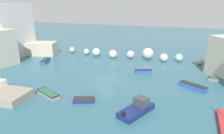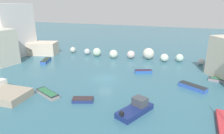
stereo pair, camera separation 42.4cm
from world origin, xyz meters
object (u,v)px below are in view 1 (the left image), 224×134
moored_boat_2 (45,61)px  moored_boat_4 (220,80)px  moored_boat_0 (137,108)px  moored_boat_3 (143,71)px  moored_boat_8 (193,86)px  stone_dock (2,94)px  moored_boat_6 (84,100)px  moored_boat_7 (48,94)px

moored_boat_2 → moored_boat_4: bearing=-108.0°
moored_boat_0 → moored_boat_3: moored_boat_0 is taller
moored_boat_2 → moored_boat_8: bearing=-116.7°
stone_dock → moored_boat_6: size_ratio=2.45×
moored_boat_3 → moored_boat_6: moored_boat_3 is taller
moored_boat_6 → moored_boat_7: moored_boat_7 is taller
moored_boat_0 → moored_boat_6: size_ratio=1.75×
moored_boat_0 → moored_boat_8: (6.88, 9.67, -0.23)m
moored_boat_0 → moored_boat_6: bearing=112.3°
moored_boat_4 → moored_boat_7: bearing=39.8°
moored_boat_3 → moored_boat_4: size_ratio=0.86×
stone_dock → moored_boat_3: (17.20, 16.51, -0.22)m
moored_boat_0 → moored_boat_4: moored_boat_0 is taller
moored_boat_3 → moored_boat_6: size_ratio=1.08×
moored_boat_0 → moored_boat_8: 11.87m
stone_dock → moored_boat_8: (25.74, 11.67, -0.18)m
moored_boat_3 → moored_boat_8: moored_boat_8 is taller
stone_dock → moored_boat_0: (18.86, 2.00, 0.05)m
moored_boat_0 → moored_boat_8: moored_boat_0 is taller
moored_boat_7 → moored_boat_2: bearing=-28.4°
moored_boat_0 → moored_boat_7: 13.13m
stone_dock → moored_boat_7: stone_dock is taller
stone_dock → moored_boat_3: stone_dock is taller
stone_dock → moored_boat_4: size_ratio=1.96×
moored_boat_6 → moored_boat_4: bearing=-162.6°
moored_boat_6 → moored_boat_8: size_ratio=0.72×
moored_boat_3 → moored_boat_4: (13.13, -0.24, -0.01)m
moored_boat_3 → moored_boat_6: (-5.75, -13.99, -0.04)m
moored_boat_3 → moored_boat_8: bearing=129.0°
stone_dock → moored_boat_0: 18.97m
stone_dock → moored_boat_7: bearing=24.4°
moored_boat_8 → moored_boat_4: bearing=76.4°
moored_boat_8 → moored_boat_2: bearing=-157.8°
stone_dock → moored_boat_7: size_ratio=1.65×
stone_dock → moored_boat_6: 11.73m
moored_boat_2 → moored_boat_6: moored_boat_2 is taller
moored_boat_2 → moored_boat_7: 17.44m
stone_dock → moored_boat_8: stone_dock is taller
moored_boat_7 → moored_boat_8: (19.99, 9.06, 0.04)m
stone_dock → moored_boat_2: (-4.68, 16.58, -0.20)m
moored_boat_0 → moored_boat_3: size_ratio=1.62×
moored_boat_7 → moored_boat_8: size_ratio=1.07×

